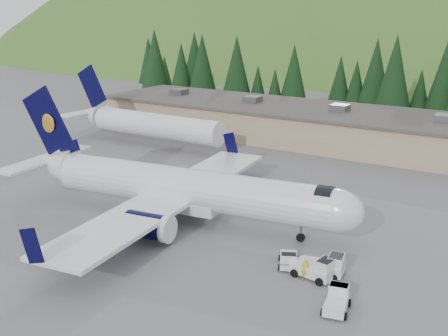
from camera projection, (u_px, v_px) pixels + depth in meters
ground at (191, 222)px, 54.46m from camera, size 600.00×600.00×0.00m
airliner at (180, 188)px, 54.00m from camera, size 36.95×34.79×12.26m
second_airliner at (142, 123)px, 84.27m from camera, size 27.50×11.00×10.05m
baggage_tug_a at (325, 266)px, 43.46m from camera, size 3.64×2.55×1.80m
baggage_tug_b at (317, 269)px, 42.95m from camera, size 3.52×2.37×1.78m
baggage_tug_c at (337, 300)px, 38.61m from camera, size 2.23×3.11×1.53m
terminal_building at (308, 124)px, 87.06m from camera, size 71.00×17.00×6.10m
baggage_tug_d at (289, 260)px, 44.84m from camera, size 2.47×3.00×1.43m
ramp_worker at (305, 269)px, 42.70m from camera, size 0.78×0.68×1.81m
tree_line at (336, 74)px, 107.78m from camera, size 113.94×17.69×14.32m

